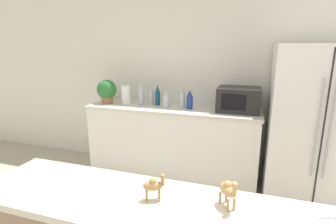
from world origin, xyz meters
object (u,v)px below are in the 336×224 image
Objects in this scene: back_bottle_3 at (166,98)px; camel_figurine_second at (228,190)px; back_bottle_1 at (190,100)px; microwave at (238,99)px; camel_figurine at (154,185)px; potted_plant at (107,91)px; back_bottle_5 at (158,95)px; back_bottle_4 at (141,93)px; refrigerator at (314,127)px; paper_towel_roll at (126,95)px; back_bottle_2 at (182,98)px; back_bottle_0 at (151,95)px.

back_bottle_3 reaches higher than camel_figurine_second.
back_bottle_1 reaches higher than camel_figurine_second.
microwave reaches higher than camel_figurine.
back_bottle_5 is (0.69, 0.09, -0.04)m from potted_plant.
potted_plant is 0.48m from back_bottle_4.
potted_plant is 2.49m from camel_figurine.
refrigerator is 2.23m from paper_towel_roll.
back_bottle_4 reaches higher than back_bottle_2.
back_bottle_1 is 2.07m from camel_figurine.
potted_plant is at bearing 179.02° from refrigerator.
back_bottle_0 is (0.59, 0.10, -0.05)m from potted_plant.
paper_towel_roll is 0.89× the size of back_bottle_2.
camel_figurine_second is at bearing -72.01° from back_bottle_1.
back_bottle_0 is 2.29m from camel_figurine.
refrigerator reaches higher than back_bottle_0.
back_bottle_4 is (-0.36, 0.06, 0.04)m from back_bottle_3.
back_bottle_2 is (0.76, -0.00, 0.01)m from paper_towel_roll.
back_bottle_0 is 0.13m from back_bottle_4.
back_bottle_5 reaches higher than back_bottle_3.
back_bottle_3 reaches higher than back_bottle_1.
camel_figurine_second is (1.18, -2.07, 0.01)m from back_bottle_0.
back_bottle_3 is at bearing 179.27° from refrigerator.
back_bottle_4 is (-0.55, 0.01, 0.03)m from back_bottle_2.
back_bottle_1 is 0.10m from back_bottle_2.
potted_plant reaches higher than back_bottle_5.
camel_figurine is (0.97, -2.06, -0.03)m from back_bottle_4.
back_bottle_1 is 2.10m from camel_figurine_second.
back_bottle_5 is (-0.34, 0.05, 0.00)m from back_bottle_2.
back_bottle_1 is at bearing -8.36° from back_bottle_0.
back_bottle_1 is 1.64× the size of camel_figurine_second.
back_bottle_5 is at bearing 7.07° from potted_plant.
potted_plant is 2.42× the size of camel_figurine.
back_bottle_4 reaches higher than paper_towel_roll.
microwave is at bearing 83.24° from camel_figurine.
microwave reaches higher than back_bottle_0.
microwave is at bearing 2.18° from potted_plant.
microwave is at bearing -1.17° from back_bottle_5.
refrigerator is at bearing 69.85° from camel_figurine_second.
camel_figurine is at bearing -81.04° from back_bottle_1.
back_bottle_5 is at bearing 11.81° from back_bottle_4.
back_bottle_4 is at bearing 178.06° from back_bottle_1.
back_bottle_0 reaches higher than camel_figurine_second.
camel_figurine_second is (0.75, -2.01, 0.00)m from back_bottle_2.
back_bottle_4 is at bearing -178.92° from microwave.
back_bottle_0 is at bearing 111.99° from camel_figurine.
refrigerator is 2.24m from camel_figurine.
back_bottle_0 is 0.27m from back_bottle_3.
refrigerator is at bearing -7.73° from microwave.
back_bottle_3 is at bearing -5.40° from paper_towel_roll.
camel_figurine_second is (0.94, -1.95, 0.01)m from back_bottle_3.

